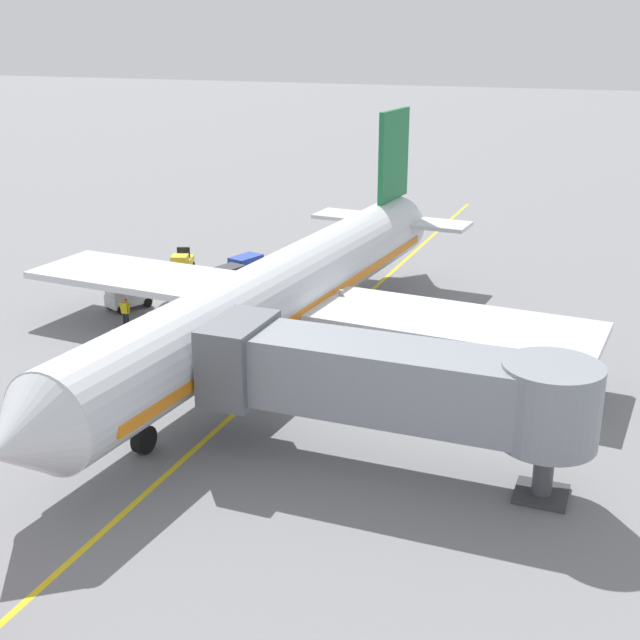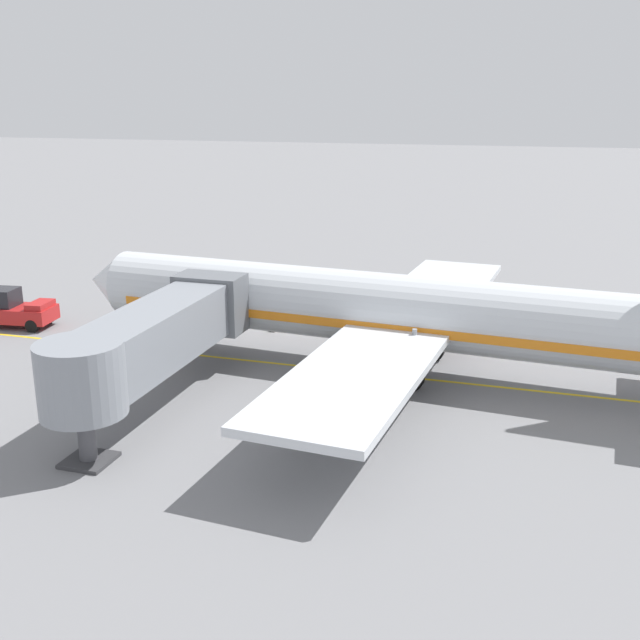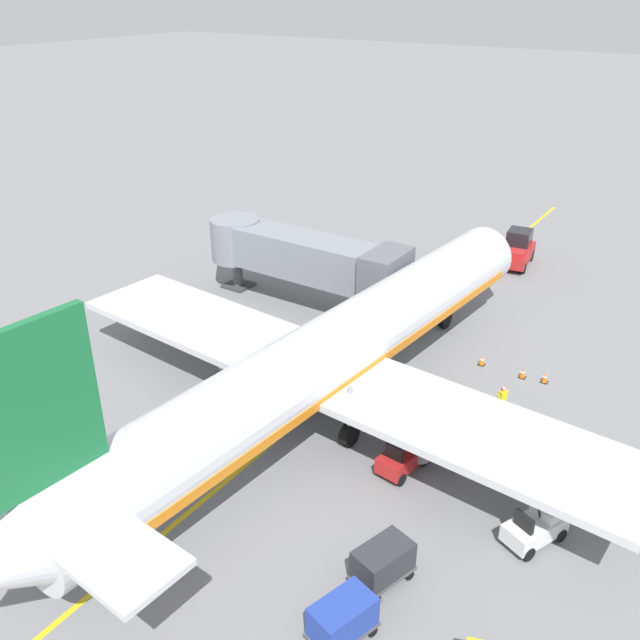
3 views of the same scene
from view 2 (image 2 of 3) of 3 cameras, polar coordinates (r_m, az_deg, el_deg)
name	(u,v)px [view 2 (image 2 of 3)]	position (r m, az deg, el deg)	size (l,w,h in m)	color
ground_plane	(391,376)	(38.87, 5.37, -4.22)	(400.00, 400.00, 0.00)	slate
gate_lead_in_line	(391,375)	(38.87, 5.37, -4.21)	(0.24, 80.00, 0.01)	gold
parked_airliner	(393,312)	(38.68, 5.56, 0.64)	(30.30, 37.35, 10.63)	silver
jet_bridge	(153,337)	(34.30, -12.54, -1.29)	(14.20, 3.50, 4.98)	gray
pushback_tractor	(15,309)	(50.30, -22.11, 0.75)	(2.75, 4.65, 2.40)	#B21E1E
baggage_tug_lead	(473,307)	(49.61, 11.55, 0.97)	(2.10, 2.77, 1.62)	silver
baggage_tug_trailing	(444,333)	(43.85, 9.41, -0.96)	(1.58, 2.64, 1.62)	#B21E1E
baggage_tug_spare	(594,313)	(50.25, 20.09, 0.49)	(1.98, 2.76, 1.62)	gold
baggage_cart_front	(553,327)	(45.65, 17.28, -0.49)	(1.87, 2.98, 1.58)	#4C4C51
baggage_cart_second_in_train	(604,331)	(45.85, 20.73, -0.75)	(1.87, 2.98, 1.58)	#4C4C51
ground_crew_wing_walker	(350,311)	(46.88, 2.28, 0.70)	(0.39, 0.69, 1.69)	#232328
ground_crew_loader	(426,307)	(48.18, 8.02, 0.98)	(0.72, 0.25, 1.69)	#232328
safety_cone_nose_left	(286,317)	(47.96, -2.60, 0.24)	(0.36, 0.36, 0.59)	black
safety_cone_nose_right	(272,327)	(45.89, -3.65, -0.53)	(0.36, 0.36, 0.59)	black
safety_cone_wing_tip	(289,312)	(49.06, -2.36, 0.61)	(0.36, 0.36, 0.59)	black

